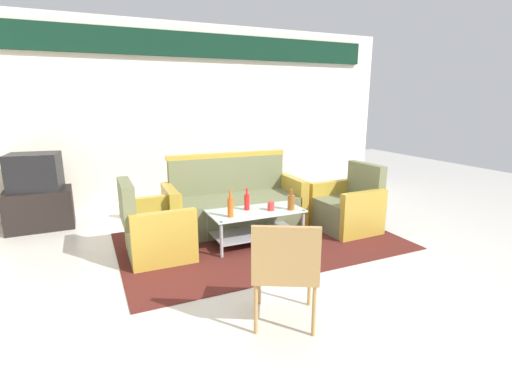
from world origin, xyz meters
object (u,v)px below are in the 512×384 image
object	(u,v)px
cup	(271,206)
tv_stand	(40,209)
wicker_chair	(285,265)
television	(35,172)
armchair_left	(156,231)
bottle_brown	(291,202)
bottle_orange	(230,207)
coffee_table	(255,221)
bottle_red	(247,202)
couch	(234,204)
armchair_right	(348,208)

from	to	relation	value
cup	tv_stand	xyz separation A→B (m)	(-2.53, 1.76, -0.20)
wicker_chair	television	bearing A→B (deg)	147.54
armchair_left	bottle_brown	world-z (taller)	armchair_left
armchair_left	bottle_orange	size ratio (longest dim) A/B	2.79
television	tv_stand	bearing A→B (deg)	90.00
wicker_chair	coffee_table	bearing A→B (deg)	101.27
tv_stand	bottle_orange	bearing A→B (deg)	-41.84
bottle_brown	bottle_red	distance (m)	0.52
television	bottle_brown	bearing A→B (deg)	154.60
cup	wicker_chair	bearing A→B (deg)	-113.25
bottle_brown	wicker_chair	size ratio (longest dim) A/B	0.29
bottle_orange	wicker_chair	xyz separation A→B (m)	(-0.14, -1.51, -0.03)
couch	armchair_right	bearing A→B (deg)	154.67
bottle_brown	television	bearing A→B (deg)	146.24
armchair_right	television	world-z (taller)	television
couch	bottle_orange	size ratio (longest dim) A/B	6.01
bottle_brown	tv_stand	xyz separation A→B (m)	(-2.75, 1.84, -0.24)
armchair_right	coffee_table	xyz separation A→B (m)	(-1.30, 0.08, -0.02)
armchair_right	bottle_brown	bearing A→B (deg)	94.23
bottle_orange	bottle_red	size ratio (longest dim) A/B	1.18
coffee_table	wicker_chair	world-z (taller)	wicker_chair
couch	tv_stand	size ratio (longest dim) A/B	2.29
coffee_table	cup	size ratio (longest dim) A/B	11.00
television	wicker_chair	bearing A→B (deg)	127.76
cup	wicker_chair	xyz separation A→B (m)	(-0.66, -1.54, 0.03)
couch	bottle_brown	world-z (taller)	couch
coffee_table	bottle_brown	size ratio (longest dim) A/B	4.45
armchair_left	tv_stand	size ratio (longest dim) A/B	1.06
armchair_left	cup	size ratio (longest dim) A/B	8.50
armchair_right	television	xyz separation A→B (m)	(-3.66, 1.74, 0.47)
tv_stand	bottle_red	bearing A→B (deg)	-35.49
coffee_table	cup	world-z (taller)	cup
bottle_brown	tv_stand	distance (m)	3.32
couch	coffee_table	bearing A→B (deg)	94.01
bottle_red	tv_stand	size ratio (longest dim) A/B	0.32
bottle_orange	television	size ratio (longest dim) A/B	0.46
bottle_brown	cup	xyz separation A→B (m)	(-0.23, 0.08, -0.04)
armchair_left	armchair_right	distance (m)	2.45
couch	television	xyz separation A→B (m)	(-2.35, 1.04, 0.44)
couch	wicker_chair	xyz separation A→B (m)	(-0.48, -2.26, 0.18)
armchair_right	television	bearing A→B (deg)	62.82
bottle_brown	cup	bearing A→B (deg)	161.42
coffee_table	cup	distance (m)	0.27
bottle_brown	coffee_table	bearing A→B (deg)	156.37
bottle_red	tv_stand	world-z (taller)	bottle_red
bottle_brown	wicker_chair	world-z (taller)	wicker_chair
coffee_table	bottle_red	xyz separation A→B (m)	(-0.08, 0.04, 0.24)
bottle_brown	armchair_right	bearing A→B (deg)	5.95
armchair_right	cup	world-z (taller)	armchair_right
armchair_right	wicker_chair	distance (m)	2.39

